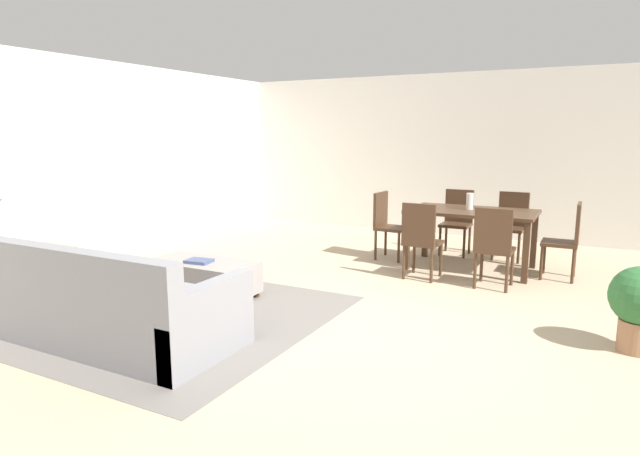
% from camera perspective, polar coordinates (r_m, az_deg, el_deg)
% --- Properties ---
extents(ground_plane, '(10.80, 10.80, 0.00)m').
position_cam_1_polar(ground_plane, '(4.76, 5.27, -11.16)').
color(ground_plane, tan).
extents(wall_back, '(9.00, 0.12, 2.70)m').
position_cam_1_polar(wall_back, '(9.27, 17.46, 7.32)').
color(wall_back, silver).
rests_on(wall_back, ground_plane).
extents(wall_left, '(0.12, 11.00, 2.70)m').
position_cam_1_polar(wall_left, '(7.72, -25.65, 6.34)').
color(wall_left, silver).
rests_on(wall_left, ground_plane).
extents(area_rug, '(3.00, 2.80, 0.01)m').
position_cam_1_polar(area_rug, '(5.43, -16.33, -8.79)').
color(area_rug, slate).
rests_on(area_rug, ground_plane).
extents(couch, '(2.26, 0.97, 0.86)m').
position_cam_1_polar(couch, '(4.87, -21.90, -7.84)').
color(couch, gray).
rests_on(couch, ground_plane).
extents(ottoman_table, '(1.15, 0.57, 0.39)m').
position_cam_1_polar(ottoman_table, '(5.85, -12.33, -5.01)').
color(ottoman_table, gray).
rests_on(ottoman_table, ground_plane).
extents(dining_table, '(1.55, 0.93, 0.76)m').
position_cam_1_polar(dining_table, '(7.06, 15.84, 1.09)').
color(dining_table, '#422B1C').
rests_on(dining_table, ground_plane).
extents(dining_chair_near_left, '(0.42, 0.42, 0.92)m').
position_cam_1_polar(dining_chair_near_left, '(6.41, 10.67, -0.90)').
color(dining_chair_near_left, '#422B1C').
rests_on(dining_chair_near_left, ground_plane).
extents(dining_chair_near_right, '(0.40, 0.40, 0.92)m').
position_cam_1_polar(dining_chair_near_right, '(6.22, 17.99, -1.56)').
color(dining_chair_near_right, '#422B1C').
rests_on(dining_chair_near_right, ground_plane).
extents(dining_chair_far_left, '(0.40, 0.40, 0.92)m').
position_cam_1_polar(dining_chair_far_left, '(7.93, 14.38, 1.04)').
color(dining_chair_far_left, '#422B1C').
rests_on(dining_chair_far_left, ground_plane).
extents(dining_chair_far_right, '(0.43, 0.43, 0.92)m').
position_cam_1_polar(dining_chair_far_right, '(7.82, 19.67, 0.65)').
color(dining_chair_far_right, '#422B1C').
rests_on(dining_chair_far_right, ground_plane).
extents(dining_chair_head_east, '(0.40, 0.40, 0.92)m').
position_cam_1_polar(dining_chair_head_east, '(6.95, 24.86, -0.82)').
color(dining_chair_head_east, '#422B1C').
rests_on(dining_chair_head_east, ground_plane).
extents(dining_chair_head_west, '(0.42, 0.42, 0.92)m').
position_cam_1_polar(dining_chair_head_west, '(7.44, 7.11, 0.71)').
color(dining_chair_head_west, '#422B1C').
rests_on(dining_chair_head_west, ground_plane).
extents(vase_centerpiece, '(0.09, 0.09, 0.21)m').
position_cam_1_polar(vase_centerpiece, '(7.08, 15.63, 2.75)').
color(vase_centerpiece, silver).
rests_on(vase_centerpiece, dining_table).
extents(book_on_ottoman, '(0.28, 0.23, 0.03)m').
position_cam_1_polar(book_on_ottoman, '(5.74, -12.75, -3.45)').
color(book_on_ottoman, '#3F4C72').
rests_on(book_on_ottoman, ottoman_table).
extents(potted_plant, '(0.47, 0.47, 0.69)m').
position_cam_1_polar(potted_plant, '(4.94, 30.88, -6.83)').
color(potted_plant, '#996B4C').
rests_on(potted_plant, ground_plane).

